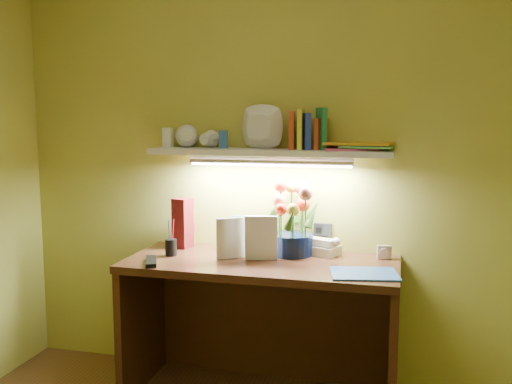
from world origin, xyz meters
TOP-DOWN VIEW (x-y plane):
  - desk at (0.00, 1.20)m, footprint 1.40×0.60m
  - flower_bouquet at (0.13, 1.37)m, footprint 0.26×0.26m
  - telephone at (0.29, 1.40)m, footprint 0.21×0.19m
  - desk_clock at (0.61, 1.39)m, footprint 0.08×0.05m
  - whisky_bottle at (-0.49, 1.43)m, footprint 0.07×0.07m
  - whisky_box at (-0.50, 1.38)m, footprint 0.11×0.11m
  - pen_cup at (-0.49, 1.18)m, footprint 0.08×0.08m
  - art_card at (-0.11, 1.39)m, footprint 0.20×0.09m
  - tv_remote at (-0.52, 1.00)m, footprint 0.13×0.19m
  - blue_folder at (0.53, 1.07)m, footprint 0.35×0.28m
  - desk_book_a at (-0.23, 1.15)m, footprint 0.15×0.10m
  - desk_book_b at (-0.08, 1.19)m, footprint 0.17×0.05m
  - wall_shelf at (0.01, 1.39)m, footprint 1.30×0.33m

SIDE VIEW (x-z plane):
  - desk at x=0.00m, z-range 0.00..0.75m
  - blue_folder at x=0.53m, z-range 0.75..0.76m
  - tv_remote at x=-0.52m, z-range 0.75..0.77m
  - desk_clock at x=0.61m, z-range 0.75..0.82m
  - telephone at x=0.29m, z-range 0.75..0.85m
  - pen_cup at x=-0.49m, z-range 0.75..0.90m
  - art_card at x=-0.11m, z-range 0.75..0.95m
  - desk_book_a at x=-0.23m, z-range 0.75..0.97m
  - desk_book_b at x=-0.08m, z-range 0.75..0.98m
  - whisky_bottle at x=-0.49m, z-range 0.75..1.00m
  - whisky_box at x=-0.50m, z-range 0.75..1.03m
  - flower_bouquet at x=0.13m, z-range 0.75..1.14m
  - wall_shelf at x=0.01m, z-range 1.21..1.46m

